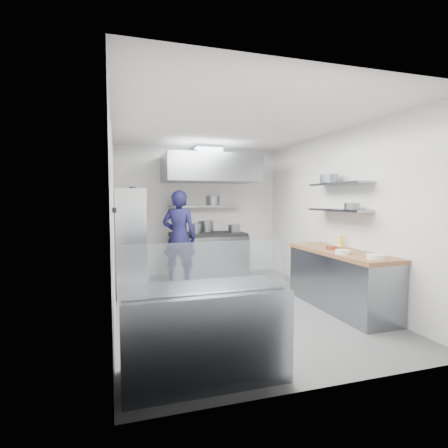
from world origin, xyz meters
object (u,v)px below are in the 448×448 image
object	(u,v)px
chef	(179,237)
display_case	(204,333)
wire_rack	(131,242)
gas_range	(208,256)

from	to	relation	value
chef	display_case	xyz separation A→B (m)	(-0.42, -3.72, -0.50)
chef	wire_rack	distance (m)	1.07
chef	display_case	bearing A→B (deg)	107.97
display_case	wire_rack	bearing A→B (deg)	99.33
chef	wire_rack	size ratio (longest dim) A/B	1.00
gas_range	chef	world-z (taller)	chef
chef	wire_rack	bearing A→B (deg)	51.75
wire_rack	gas_range	bearing A→B (deg)	28.23
gas_range	display_case	xyz separation A→B (m)	(-1.10, -4.10, -0.03)
chef	display_case	distance (m)	3.77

